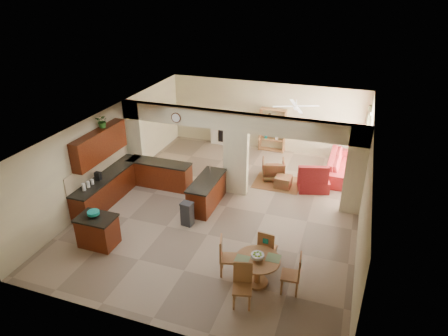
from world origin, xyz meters
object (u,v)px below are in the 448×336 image
(dining_table, at_px, (257,267))
(armchair, at_px, (273,169))
(sofa, at_px, (343,166))
(kitchen_island, at_px, (98,231))

(dining_table, xyz_separation_m, armchair, (-0.84, 5.42, -0.12))
(sofa, relative_size, armchair, 3.27)
(dining_table, bearing_deg, kitchen_island, 179.19)
(kitchen_island, height_order, armchair, kitchen_island)
(armchair, bearing_deg, kitchen_island, 41.21)
(kitchen_island, distance_m, dining_table, 4.43)
(dining_table, relative_size, sofa, 0.41)
(armchair, bearing_deg, sofa, -170.31)
(kitchen_island, height_order, dining_table, kitchen_island)
(kitchen_island, height_order, sofa, kitchen_island)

